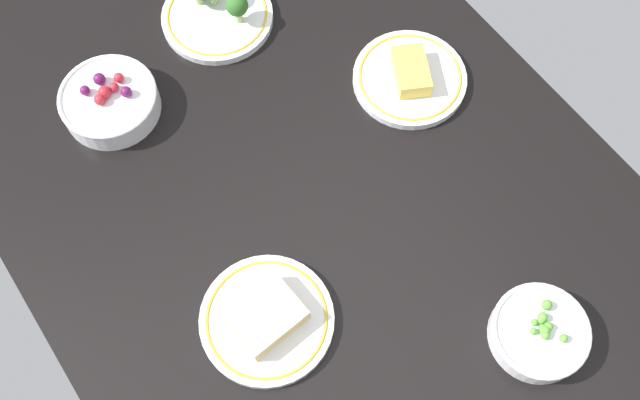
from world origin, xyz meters
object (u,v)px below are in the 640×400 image
bowl_peas (539,333)px  bowl_berries (110,101)px  plate_sandwich (267,319)px  plate_broccoli (216,10)px  plate_cheese (410,77)px

bowl_peas → bowl_berries: bowl_berries is taller
bowl_berries → plate_sandwich: bowl_berries is taller
bowl_peas → plate_sandwich: bearing=-128.6°
plate_broccoli → plate_cheese: plate_broccoli is taller
plate_broccoli → bowl_berries: bearing=-75.9°
bowl_berries → plate_broccoli: plate_broccoli is taller
bowl_peas → plate_sandwich: 39.07cm
bowl_peas → plate_broccoli: plate_broccoli is taller
bowl_berries → plate_cheese: 50.01cm
plate_broccoli → bowl_peas: bearing=5.4°
bowl_berries → plate_broccoli: bearing=104.1°
bowl_peas → plate_broccoli: size_ratio=0.72×
bowl_peas → plate_cheese: size_ratio=0.73×
bowl_peas → bowl_berries: (-69.45, -31.39, 0.30)cm
bowl_peas → bowl_berries: 76.22cm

